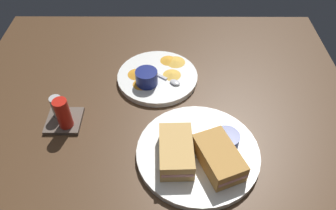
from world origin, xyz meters
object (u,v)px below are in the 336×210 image
Objects in this scene: sandwich_half_near at (176,151)px; plate_chips_companion at (158,77)px; ramekin_light_gravy at (146,77)px; condiment_caddy at (62,114)px; plate_sandwich_main at (198,153)px; spoon_by_gravy_ramekin at (171,81)px; ramekin_dark_sauce at (226,141)px; spoon_by_dark_ramekin at (206,152)px; sandwich_half_far at (219,157)px.

plate_chips_companion is at bearing 9.84° from sandwich_half_near.
sandwich_half_near is 2.14× the size of ramekin_light_gravy.
condiment_caddy is at bearing 123.94° from ramekin_light_gravy.
condiment_caddy reaches higher than plate_sandwich_main.
ramekin_light_gravy is 7.32cm from spoon_by_gravy_ramekin.
condiment_caddy is (11.82, 28.90, -0.59)cm from sandwich_half_near.
spoon_by_gravy_ramekin is at bearing 2.23° from sandwich_half_near.
ramekin_dark_sauce is 0.64× the size of spoon_by_dark_ramekin.
sandwich_half_near is 26.59cm from spoon_by_gravy_ramekin.
plate_sandwich_main is 3.04× the size of spoon_by_dark_ramekin.
ramekin_dark_sauce is 0.65× the size of condiment_caddy.
plate_chips_companion is at bearing 54.40° from spoon_by_gravy_ramekin.
spoon_by_dark_ramekin is 30.73cm from plate_chips_companion.
sandwich_half_far is at bearing -154.81° from plate_chips_companion.
ramekin_dark_sauce is 0.70× the size of spoon_by_gravy_ramekin.
spoon_by_dark_ramekin is at bearing -106.52° from condiment_caddy.
sandwich_half_far is at bearing -109.37° from condiment_caddy.
spoon_by_dark_ramekin is at bearing -156.82° from plate_chips_companion.
spoon_by_gravy_ramekin reaches higher than plate_chips_companion.
sandwich_half_near reaches higher than plate_chips_companion.
sandwich_half_near reaches higher than spoon_by_gravy_ramekin.
plate_sandwich_main is 3.31× the size of spoon_by_gravy_ramekin.
plate_chips_companion is (28.23, 12.09, -1.16)cm from spoon_by_dark_ramekin.
condiment_caddy reaches higher than sandwich_half_near.
ramekin_dark_sauce is 31.33cm from plate_chips_companion.
spoon_by_dark_ramekin is (1.17, -6.99, -2.04)cm from sandwich_half_near.
sandwich_half_near is 1.52× the size of spoon_by_gravy_ramekin.
plate_chips_companion is (27.50, 10.35, 0.00)cm from plate_sandwich_main.
sandwich_half_near is (-1.91, 5.25, 3.20)cm from plate_sandwich_main.
plate_sandwich_main is 25.40cm from spoon_by_gravy_ramekin.
ramekin_dark_sauce is at bearing -147.31° from plate_chips_companion.
sandwich_half_far reaches higher than spoon_by_gravy_ramekin.
ramekin_dark_sauce reaches higher than plate_chips_companion.
plate_sandwich_main is at bearing -70.04° from sandwich_half_near.
ramekin_dark_sauce is at bearing -102.02° from condiment_caddy.
ramekin_dark_sauce is 0.26× the size of plate_chips_companion.
condiment_caddy is at bearing 73.48° from spoon_by_dark_ramekin.
spoon_by_gravy_ramekin is (24.58, 6.28, 1.16)cm from plate_sandwich_main.
sandwich_half_near and sandwich_half_far have the same top height.
ramekin_light_gravy is (23.93, 13.32, 3.07)cm from plate_sandwich_main.
plate_chips_companion is (31.09, 14.63, -3.20)cm from sandwich_half_far.
spoon_by_gravy_ramekin is (23.33, 12.77, -1.91)cm from ramekin_dark_sauce.
plate_chips_companion is 29.70cm from condiment_caddy.
spoon_by_dark_ramekin is at bearing -112.82° from plate_sandwich_main.
sandwich_half_far is 2.41× the size of ramekin_dark_sauce.
sandwich_half_far is at bearing 155.44° from ramekin_dark_sauce.
ramekin_dark_sauce is 26.66cm from spoon_by_gravy_ramekin.
spoon_by_gravy_ramekin is at bearing 20.54° from sandwich_half_far.
spoon_by_dark_ramekin is 1.02× the size of condiment_caddy.
sandwich_half_near reaches higher than ramekin_dark_sauce.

